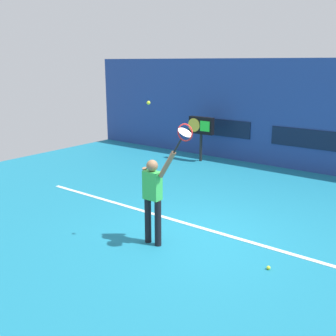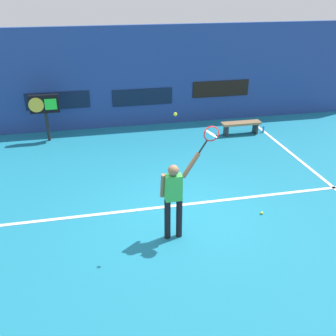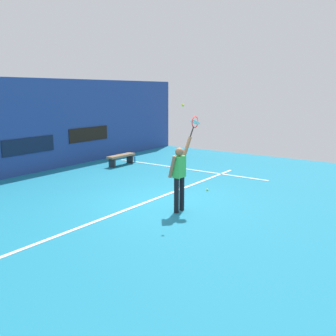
# 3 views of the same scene
# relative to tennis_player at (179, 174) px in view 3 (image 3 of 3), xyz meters

# --- Properties ---
(ground_plane) EXTENTS (18.00, 18.00, 0.00)m
(ground_plane) POSITION_rel_tennis_player_xyz_m (0.45, 0.82, -1.01)
(ground_plane) COLOR teal
(back_wall) EXTENTS (18.00, 0.20, 3.57)m
(back_wall) POSITION_rel_tennis_player_xyz_m (0.45, 7.21, 0.78)
(back_wall) COLOR navy
(back_wall) RESTS_ON ground_plane
(sponsor_banner_center) EXTENTS (2.20, 0.03, 0.60)m
(sponsor_banner_center) POSITION_rel_tennis_player_xyz_m (0.45, 7.09, 0.07)
(sponsor_banner_center) COLOR #0C1933
(sponsor_banner_starboard) EXTENTS (2.20, 0.03, 0.60)m
(sponsor_banner_starboard) POSITION_rel_tennis_player_xyz_m (3.45, 7.09, 0.22)
(sponsor_banner_starboard) COLOR black
(court_baseline) EXTENTS (10.00, 0.10, 0.01)m
(court_baseline) POSITION_rel_tennis_player_xyz_m (0.45, 1.19, -1.00)
(court_baseline) COLOR white
(court_baseline) RESTS_ON ground_plane
(court_sideline) EXTENTS (0.10, 7.00, 0.01)m
(court_sideline) POSITION_rel_tennis_player_xyz_m (4.61, 2.82, -1.00)
(court_sideline) COLOR white
(court_sideline) RESTS_ON ground_plane
(tennis_player) EXTENTS (0.79, 0.31, 1.93)m
(tennis_player) POSITION_rel_tennis_player_xyz_m (0.00, 0.00, 0.00)
(tennis_player) COLOR black
(tennis_player) RESTS_ON ground_plane
(tennis_racket) EXTENTS (0.46, 0.27, 0.60)m
(tennis_racket) POSITION_rel_tennis_player_xyz_m (0.71, -0.00, 1.24)
(tennis_racket) COLOR black
(tennis_ball) EXTENTS (0.07, 0.07, 0.07)m
(tennis_ball) POSITION_rel_tennis_player_xyz_m (-0.00, -0.10, 1.74)
(tennis_ball) COLOR #CCE033
(court_bench) EXTENTS (1.40, 0.36, 0.45)m
(court_bench) POSITION_rel_tennis_player_xyz_m (3.68, 5.43, -0.67)
(court_bench) COLOR olive
(court_bench) RESTS_ON ground_plane
(water_bottle) EXTENTS (0.07, 0.07, 0.24)m
(water_bottle) POSITION_rel_tennis_player_xyz_m (4.55, 5.43, -0.89)
(water_bottle) COLOR #338CD8
(water_bottle) RESTS_ON ground_plane
(spare_ball) EXTENTS (0.07, 0.07, 0.07)m
(spare_ball) POSITION_rel_tennis_player_xyz_m (2.21, 0.41, -0.97)
(spare_ball) COLOR #CCE033
(spare_ball) RESTS_ON ground_plane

